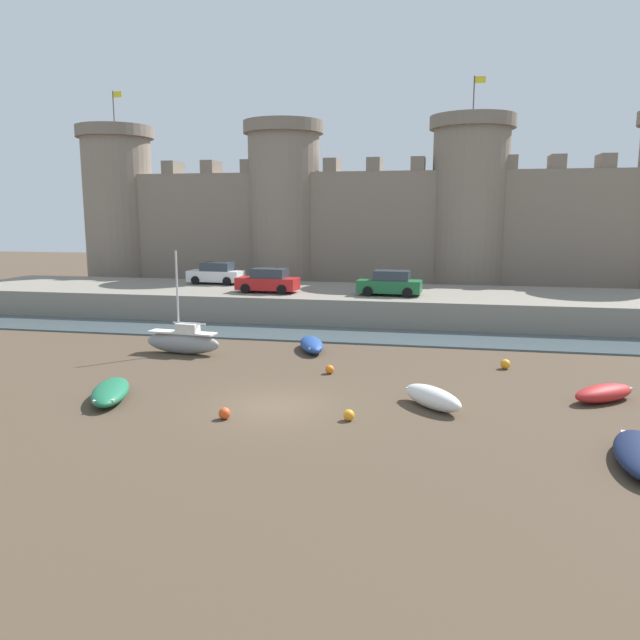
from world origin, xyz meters
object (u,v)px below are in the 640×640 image
object	(u,v)px
rowboat_midflat_left	(604,393)
mooring_buoy_near_channel	(330,369)
sailboat_midflat_right	(183,341)
mooring_buoy_near_shore	(505,364)
rowboat_midflat_centre	(432,397)
mooring_buoy_off_centre	(349,415)
car_quay_west	(268,281)
rowboat_foreground_right	(312,344)
car_quay_east	(216,274)
car_quay_centre_west	(390,283)
rowboat_foreground_centre	(110,391)
mooring_buoy_mid_mud	(225,413)

from	to	relation	value
rowboat_midflat_left	mooring_buoy_near_channel	world-z (taller)	rowboat_midflat_left
sailboat_midflat_right	mooring_buoy_near_shore	xyz separation A→B (m)	(15.76, -0.01, -0.44)
rowboat_midflat_left	mooring_buoy_near_shore	world-z (taller)	rowboat_midflat_left
rowboat_midflat_centre	mooring_buoy_near_shore	size ratio (longest dim) A/B	6.02
sailboat_midflat_right	mooring_buoy_off_centre	bearing A→B (deg)	-40.99
mooring_buoy_near_shore	car_quay_west	bearing A→B (deg)	142.21
sailboat_midflat_right	rowboat_foreground_right	bearing A→B (deg)	16.82
rowboat_foreground_right	mooring_buoy_near_shore	bearing A→B (deg)	-11.33
mooring_buoy_off_centre	car_quay_east	bearing A→B (deg)	120.09
rowboat_midflat_left	car_quay_west	xyz separation A→B (m)	(-17.75, 15.70, 2.19)
car_quay_east	car_quay_centre_west	xyz separation A→B (m)	(13.45, -4.02, 0.00)
mooring_buoy_off_centre	car_quay_west	world-z (taller)	car_quay_west
mooring_buoy_near_shore	car_quay_east	distance (m)	25.20
rowboat_midflat_left	mooring_buoy_near_channel	bearing A→B (deg)	169.73
car_quay_centre_west	mooring_buoy_off_centre	bearing A→B (deg)	-88.74
rowboat_foreground_centre	mooring_buoy_mid_mud	size ratio (longest dim) A/B	9.21
mooring_buoy_mid_mud	car_quay_east	xyz separation A→B (m)	(-9.64, 24.67, 2.33)
sailboat_midflat_right	mooring_buoy_mid_mud	size ratio (longest dim) A/B	12.52
rowboat_midflat_left	mooring_buoy_near_channel	distance (m)	11.13
car_quay_east	car_quay_west	bearing A→B (deg)	-38.22
car_quay_centre_west	rowboat_midflat_left	bearing A→B (deg)	-58.85
car_quay_west	rowboat_foreground_centre	bearing A→B (deg)	-92.07
rowboat_foreground_centre	mooring_buoy_near_channel	xyz separation A→B (m)	(7.50, 5.52, -0.14)
rowboat_midflat_centre	mooring_buoy_mid_mud	world-z (taller)	rowboat_midflat_centre
rowboat_foreground_centre	sailboat_midflat_right	bearing A→B (deg)	93.86
mooring_buoy_near_channel	car_quay_west	bearing A→B (deg)	116.37
mooring_buoy_mid_mud	car_quay_west	xyz separation A→B (m)	(-4.37, 20.52, 2.33)
rowboat_midflat_centre	car_quay_west	bearing A→B (deg)	122.61
rowboat_midflat_centre	mooring_buoy_off_centre	distance (m)	3.43
mooring_buoy_near_shore	rowboat_foreground_centre	bearing A→B (deg)	-152.37
mooring_buoy_near_channel	mooring_buoy_off_centre	bearing A→B (deg)	-73.41
rowboat_midflat_centre	rowboat_foreground_right	size ratio (longest dim) A/B	0.78
rowboat_midflat_centre	sailboat_midflat_right	bearing A→B (deg)	152.55
rowboat_midflat_left	mooring_buoy_off_centre	bearing A→B (deg)	-155.74
mooring_buoy_off_centre	car_quay_east	distance (m)	27.80
mooring_buoy_near_channel	rowboat_foreground_centre	bearing A→B (deg)	-143.65
mooring_buoy_near_shore	rowboat_midflat_centre	bearing A→B (deg)	-115.54
rowboat_foreground_right	rowboat_midflat_left	bearing A→B (deg)	-26.50
mooring_buoy_near_channel	car_quay_east	distance (m)	21.69
mooring_buoy_near_channel	car_quay_west	world-z (taller)	car_quay_west
mooring_buoy_mid_mud	sailboat_midflat_right	bearing A→B (deg)	121.16
sailboat_midflat_right	rowboat_midflat_centre	bearing A→B (deg)	-27.45
mooring_buoy_mid_mud	car_quay_centre_west	distance (m)	21.13
sailboat_midflat_right	mooring_buoy_near_channel	bearing A→B (deg)	-17.03
mooring_buoy_mid_mud	mooring_buoy_near_channel	distance (m)	7.22
mooring_buoy_near_channel	car_quay_east	world-z (taller)	car_quay_east
rowboat_midflat_centre	car_quay_centre_west	world-z (taller)	car_quay_centre_west
mooring_buoy_mid_mud	car_quay_centre_west	bearing A→B (deg)	79.54
car_quay_west	mooring_buoy_mid_mud	bearing A→B (deg)	-77.99
mooring_buoy_near_channel	car_quay_east	xyz separation A→B (m)	(-12.07, 17.87, 2.34)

